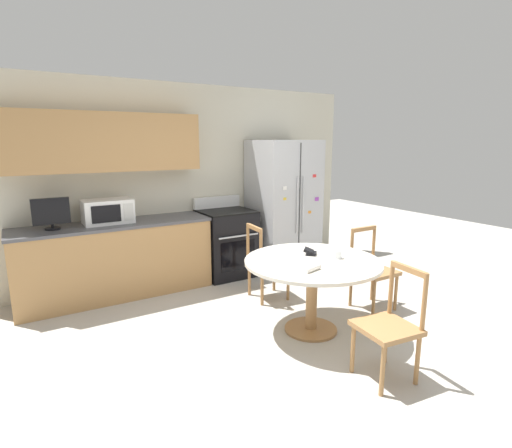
% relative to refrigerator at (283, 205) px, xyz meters
% --- Properties ---
extents(ground_plane, '(14.00, 14.00, 0.00)m').
position_rel_refrigerator_xyz_m(ground_plane, '(-1.31, -2.19, -0.93)').
color(ground_plane, '#B2ADA3').
extents(back_wall, '(5.20, 0.44, 2.60)m').
position_rel_refrigerator_xyz_m(back_wall, '(-1.61, 0.40, 0.52)').
color(back_wall, beige).
rests_on(back_wall, ground_plane).
extents(kitchen_counter, '(2.25, 0.64, 0.90)m').
position_rel_refrigerator_xyz_m(kitchen_counter, '(-2.39, 0.10, -0.48)').
color(kitchen_counter, '#AD7F4C').
rests_on(kitchen_counter, ground_plane).
extents(refrigerator, '(0.88, 0.81, 1.87)m').
position_rel_refrigerator_xyz_m(refrigerator, '(0.00, 0.00, 0.00)').
color(refrigerator, '#B2B5BA').
rests_on(refrigerator, ground_plane).
extents(oven_range, '(0.71, 0.68, 1.08)m').
position_rel_refrigerator_xyz_m(oven_range, '(-0.91, 0.07, -0.47)').
color(oven_range, black).
rests_on(oven_range, ground_plane).
extents(microwave, '(0.55, 0.36, 0.28)m').
position_rel_refrigerator_xyz_m(microwave, '(-2.44, 0.13, 0.11)').
color(microwave, white).
rests_on(microwave, kitchen_counter).
extents(countertop_tv, '(0.38, 0.16, 0.35)m').
position_rel_refrigerator_xyz_m(countertop_tv, '(-3.04, 0.08, 0.15)').
color(countertop_tv, black).
rests_on(countertop_tv, kitchen_counter).
extents(dining_table, '(1.32, 1.32, 0.73)m').
position_rel_refrigerator_xyz_m(dining_table, '(-0.98, -1.88, -0.33)').
color(dining_table, beige).
rests_on(dining_table, ground_plane).
extents(dining_chair_far, '(0.46, 0.46, 0.90)m').
position_rel_refrigerator_xyz_m(dining_chair_far, '(-0.90, -0.94, -0.50)').
color(dining_chair_far, '#9E7042').
rests_on(dining_chair_far, ground_plane).
extents(dining_chair_right, '(0.43, 0.43, 0.90)m').
position_rel_refrigerator_xyz_m(dining_chair_right, '(-0.04, -1.79, -0.50)').
color(dining_chair_right, '#9E7042').
rests_on(dining_chair_right, ground_plane).
extents(dining_chair_near, '(0.47, 0.47, 0.90)m').
position_rel_refrigerator_xyz_m(dining_chair_near, '(-0.99, -2.82, -0.50)').
color(dining_chair_near, '#9E7042').
rests_on(dining_chair_near, ground_plane).
extents(candle_glass, '(0.09, 0.09, 0.08)m').
position_rel_refrigerator_xyz_m(candle_glass, '(-0.75, -1.95, -0.17)').
color(candle_glass, silver).
rests_on(candle_glass, dining_table).
extents(folded_napkin, '(0.20, 0.10, 0.05)m').
position_rel_refrigerator_xyz_m(folded_napkin, '(-1.20, -2.14, -0.18)').
color(folded_napkin, silver).
rests_on(folded_napkin, dining_table).
extents(wallet, '(0.17, 0.17, 0.07)m').
position_rel_refrigerator_xyz_m(wallet, '(-0.89, -1.72, -0.18)').
color(wallet, black).
rests_on(wallet, dining_table).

